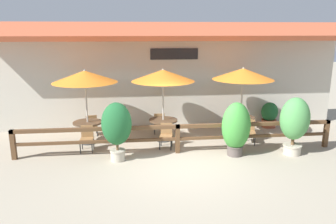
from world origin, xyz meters
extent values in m
plane|color=#9E937F|center=(0.00, 0.00, 0.00)|extent=(60.00, 60.00, 0.00)
cube|color=#BCB7A8|center=(0.00, 4.20, 1.80)|extent=(14.00, 0.40, 3.60)
cube|color=#B25133|center=(0.00, 3.65, 3.88)|extent=(14.28, 1.48, 0.70)
cube|color=black|center=(0.26, 3.97, 3.00)|extent=(1.89, 0.04, 0.43)
cube|color=brown|center=(0.00, 1.05, 0.89)|extent=(10.40, 0.14, 0.11)
cube|color=brown|center=(0.00, 1.05, 0.47)|extent=(10.40, 0.10, 0.09)
cube|color=brown|center=(-5.13, 1.05, 0.47)|extent=(0.14, 0.14, 0.95)
cube|color=brown|center=(0.00, 1.05, 0.47)|extent=(0.14, 0.14, 0.95)
cube|color=brown|center=(5.13, 1.05, 0.47)|extent=(0.14, 0.14, 0.95)
cylinder|color=#B7B2A8|center=(-3.02, 2.37, 1.12)|extent=(0.06, 0.06, 2.24)
cone|color=orange|center=(-3.02, 2.37, 2.38)|extent=(2.22, 2.22, 0.41)
sphere|color=#B2ADA3|center=(-3.02, 2.37, 2.58)|extent=(0.07, 0.07, 0.07)
cylinder|color=#4C3826|center=(-3.02, 2.37, 0.75)|extent=(1.03, 1.03, 0.05)
cylinder|color=#333333|center=(-3.02, 2.37, 0.36)|extent=(0.07, 0.07, 0.73)
cylinder|color=#333333|center=(-3.02, 2.37, 0.01)|extent=(0.57, 0.57, 0.03)
cube|color=olive|center=(-2.96, 1.51, 0.41)|extent=(0.43, 0.43, 0.05)
cube|color=olive|center=(-2.96, 1.70, 0.64)|extent=(0.40, 0.05, 0.40)
cylinder|color=#2D2D2D|center=(-3.16, 1.33, 0.19)|extent=(0.04, 0.04, 0.39)
cylinder|color=#2D2D2D|center=(-2.78, 1.32, 0.19)|extent=(0.04, 0.04, 0.39)
cylinder|color=#2D2D2D|center=(-3.15, 1.71, 0.19)|extent=(0.04, 0.04, 0.39)
cylinder|color=#2D2D2D|center=(-2.77, 1.70, 0.19)|extent=(0.04, 0.04, 0.39)
cube|color=olive|center=(-3.00, 3.22, 0.41)|extent=(0.49, 0.49, 0.05)
cube|color=olive|center=(-2.97, 3.03, 0.64)|extent=(0.40, 0.11, 0.40)
cylinder|color=#2D2D2D|center=(-2.85, 3.44, 0.19)|extent=(0.04, 0.04, 0.39)
cylinder|color=#2D2D2D|center=(-3.22, 3.37, 0.19)|extent=(0.04, 0.04, 0.39)
cylinder|color=#2D2D2D|center=(-2.78, 3.06, 0.19)|extent=(0.04, 0.04, 0.39)
cylinder|color=#2D2D2D|center=(-3.15, 2.99, 0.19)|extent=(0.04, 0.04, 0.39)
cylinder|color=#B7B2A8|center=(-0.34, 2.36, 1.12)|extent=(0.06, 0.06, 2.24)
cone|color=orange|center=(-0.34, 2.36, 2.38)|extent=(2.22, 2.22, 0.41)
sphere|color=#B2ADA3|center=(-0.34, 2.36, 2.58)|extent=(0.07, 0.07, 0.07)
cylinder|color=#4C3826|center=(-0.34, 2.36, 0.75)|extent=(1.03, 1.03, 0.05)
cylinder|color=#333333|center=(-0.34, 2.36, 0.36)|extent=(0.07, 0.07, 0.73)
cylinder|color=#333333|center=(-0.34, 2.36, 0.01)|extent=(0.57, 0.57, 0.03)
cube|color=olive|center=(-0.33, 1.52, 0.41)|extent=(0.50, 0.50, 0.05)
cube|color=olive|center=(-0.29, 1.70, 0.64)|extent=(0.40, 0.12, 0.40)
cylinder|color=#2D2D2D|center=(-0.56, 1.37, 0.19)|extent=(0.04, 0.04, 0.39)
cylinder|color=#2D2D2D|center=(-0.19, 1.29, 0.19)|extent=(0.04, 0.04, 0.39)
cylinder|color=#2D2D2D|center=(-0.48, 1.74, 0.19)|extent=(0.04, 0.04, 0.39)
cylinder|color=#2D2D2D|center=(-0.11, 1.66, 0.19)|extent=(0.04, 0.04, 0.39)
cube|color=olive|center=(-0.41, 3.20, 0.41)|extent=(0.45, 0.45, 0.05)
cube|color=olive|center=(-0.43, 3.01, 0.64)|extent=(0.40, 0.06, 0.40)
cylinder|color=#2D2D2D|center=(-0.21, 3.38, 0.19)|extent=(0.04, 0.04, 0.39)
cylinder|color=#2D2D2D|center=(-0.59, 3.40, 0.19)|extent=(0.04, 0.04, 0.39)
cylinder|color=#2D2D2D|center=(-0.24, 3.00, 0.19)|extent=(0.04, 0.04, 0.39)
cylinder|color=#2D2D2D|center=(-0.62, 3.03, 0.19)|extent=(0.04, 0.04, 0.39)
cylinder|color=#B7B2A8|center=(2.57, 2.45, 1.12)|extent=(0.06, 0.06, 2.24)
cone|color=orange|center=(2.57, 2.45, 2.38)|extent=(2.22, 2.22, 0.41)
sphere|color=#B2ADA3|center=(2.57, 2.45, 2.58)|extent=(0.07, 0.07, 0.07)
cylinder|color=#4C3826|center=(2.57, 2.45, 0.75)|extent=(1.03, 1.03, 0.05)
cylinder|color=#333333|center=(2.57, 2.45, 0.36)|extent=(0.07, 0.07, 0.73)
cylinder|color=#333333|center=(2.57, 2.45, 0.01)|extent=(0.57, 0.57, 0.03)
cube|color=olive|center=(2.64, 1.66, 0.41)|extent=(0.51, 0.51, 0.05)
cube|color=olive|center=(2.69, 1.84, 0.64)|extent=(0.39, 0.14, 0.40)
cylinder|color=#2D2D2D|center=(2.40, 1.52, 0.19)|extent=(0.04, 0.04, 0.39)
cylinder|color=#2D2D2D|center=(2.77, 1.43, 0.19)|extent=(0.04, 0.04, 0.39)
cylinder|color=#2D2D2D|center=(2.50, 1.89, 0.19)|extent=(0.04, 0.04, 0.39)
cylinder|color=#2D2D2D|center=(2.87, 1.79, 0.19)|extent=(0.04, 0.04, 0.39)
cube|color=olive|center=(2.59, 3.23, 0.41)|extent=(0.48, 0.48, 0.05)
cube|color=olive|center=(2.62, 3.05, 0.64)|extent=(0.40, 0.09, 0.40)
cylinder|color=#2D2D2D|center=(2.75, 3.45, 0.19)|extent=(0.04, 0.04, 0.39)
cylinder|color=#2D2D2D|center=(2.37, 3.39, 0.19)|extent=(0.04, 0.04, 0.39)
cylinder|color=#2D2D2D|center=(2.81, 3.07, 0.19)|extent=(0.04, 0.04, 0.39)
cylinder|color=#2D2D2D|center=(2.43, 3.02, 0.19)|extent=(0.04, 0.04, 0.39)
cylinder|color=#564C47|center=(1.80, 0.64, 0.16)|extent=(0.48, 0.48, 0.33)
cylinder|color=#564C47|center=(1.80, 0.64, 0.31)|extent=(0.52, 0.52, 0.04)
ellipsoid|color=#3D8E38|center=(1.80, 0.64, 0.97)|extent=(0.91, 0.82, 1.53)
cylinder|color=#B7AD99|center=(3.68, 0.53, 0.16)|extent=(0.55, 0.55, 0.32)
cylinder|color=#B7AD99|center=(3.68, 0.53, 0.30)|extent=(0.60, 0.60, 0.04)
cylinder|color=brown|center=(3.68, 0.53, 0.52)|extent=(0.10, 0.10, 0.41)
ellipsoid|color=#4C934C|center=(3.68, 0.53, 1.19)|extent=(0.94, 0.84, 1.37)
cylinder|color=#B7AD99|center=(-1.92, 0.62, 0.17)|extent=(0.44, 0.44, 0.34)
cylinder|color=#B7AD99|center=(-1.92, 0.62, 0.32)|extent=(0.47, 0.47, 0.04)
cylinder|color=brown|center=(-1.92, 0.62, 0.53)|extent=(0.08, 0.08, 0.39)
ellipsoid|color=#1E5B2D|center=(-1.92, 0.62, 1.17)|extent=(0.91, 0.82, 1.32)
cylinder|color=#9E4C33|center=(4.17, 3.55, 0.16)|extent=(0.56, 0.56, 0.32)
cylinder|color=#9E4C33|center=(4.17, 3.55, 0.30)|extent=(0.60, 0.60, 0.04)
ellipsoid|color=#1E5B2D|center=(4.17, 3.55, 0.65)|extent=(0.69, 0.62, 0.78)
camera|label=1|loc=(-1.42, -8.96, 3.92)|focal=35.00mm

